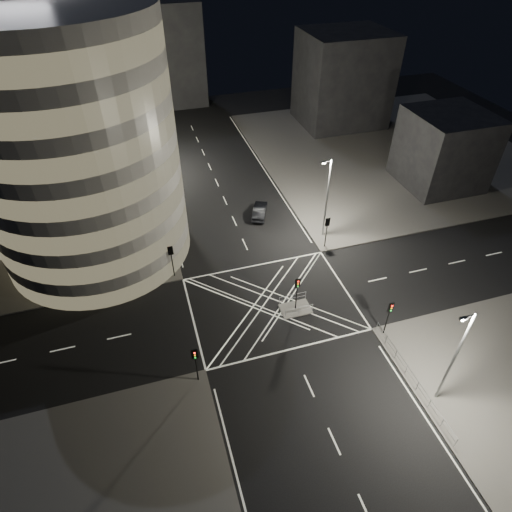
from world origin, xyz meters
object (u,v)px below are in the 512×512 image
object	(u,v)px
central_island	(295,309)
traffic_signal_nl	(195,359)
traffic_signal_island	(297,288)
street_lamp_right_near	(455,356)
traffic_signal_fr	(327,227)
traffic_signal_fl	(171,256)
traffic_signal_nr	(389,313)
street_lamp_left_near	(156,209)
street_lamp_right_far	(327,196)
street_lamp_left_far	(141,140)
sedan	(260,211)

from	to	relation	value
central_island	traffic_signal_nl	size ratio (longest dim) A/B	0.75
traffic_signal_island	street_lamp_right_near	xyz separation A→B (m)	(7.44, -12.50, 2.63)
street_lamp_right_near	traffic_signal_fr	bearing A→B (deg)	91.75
traffic_signal_fl	traffic_signal_nr	distance (m)	22.24
traffic_signal_fl	street_lamp_left_near	distance (m)	5.86
traffic_signal_island	traffic_signal_nl	bearing A→B (deg)	-153.86
traffic_signal_nr	street_lamp_left_near	xyz separation A→B (m)	(-18.24, 18.80, 2.63)
street_lamp_left_near	street_lamp_right_far	world-z (taller)	same
traffic_signal_fr	street_lamp_left_far	size ratio (longest dim) A/B	0.40
traffic_signal_island	street_lamp_left_far	world-z (taller)	street_lamp_left_far
traffic_signal_nr	traffic_signal_island	distance (m)	8.62
street_lamp_left_near	street_lamp_right_far	bearing A→B (deg)	-9.03
traffic_signal_fl	street_lamp_left_near	size ratio (longest dim) A/B	0.40
traffic_signal_nl	sedan	distance (m)	25.29
traffic_signal_nl	traffic_signal_nr	world-z (taller)	same
traffic_signal_fl	traffic_signal_island	size ratio (longest dim) A/B	1.00
traffic_signal_island	traffic_signal_fr	bearing A→B (deg)	50.67
central_island	street_lamp_right_near	bearing A→B (deg)	-59.25
street_lamp_left_near	traffic_signal_fl	bearing A→B (deg)	-83.03
street_lamp_right_far	sedan	world-z (taller)	street_lamp_right_far
traffic_signal_fr	traffic_signal_nr	world-z (taller)	same
street_lamp_right_near	central_island	bearing A→B (deg)	120.75
traffic_signal_nl	sedan	xyz separation A→B (m)	(12.25, 22.01, -2.17)
traffic_signal_fl	central_island	bearing A→B (deg)	-37.54
central_island	traffic_signal_nl	xyz separation A→B (m)	(-10.80, -5.30, 2.84)
traffic_signal_island	traffic_signal_nr	bearing A→B (deg)	-37.93
street_lamp_right_far	street_lamp_right_near	size ratio (longest dim) A/B	1.00
traffic_signal_nr	traffic_signal_island	bearing A→B (deg)	142.07
traffic_signal_nl	traffic_signal_nr	distance (m)	17.60
traffic_signal_fl	traffic_signal_fr	world-z (taller)	same
street_lamp_right_near	sedan	bearing A→B (deg)	101.58
traffic_signal_island	sedan	size ratio (longest dim) A/B	0.89
central_island	street_lamp_left_near	xyz separation A→B (m)	(-11.44, 13.50, 5.47)
traffic_signal_fr	traffic_signal_nl	bearing A→B (deg)	-142.31
traffic_signal_fl	street_lamp_left_near	world-z (taller)	street_lamp_left_near
sedan	street_lamp_left_near	bearing A→B (deg)	37.16
street_lamp_right_far	street_lamp_right_near	bearing A→B (deg)	-90.00
traffic_signal_nl	traffic_signal_fr	world-z (taller)	same
traffic_signal_nl	sedan	size ratio (longest dim) A/B	0.89
traffic_signal_fl	street_lamp_left_near	xyz separation A→B (m)	(-0.64, 5.20, 2.63)
street_lamp_right_near	street_lamp_right_far	bearing A→B (deg)	90.00
street_lamp_left_near	traffic_signal_island	bearing A→B (deg)	-49.73
central_island	street_lamp_left_near	world-z (taller)	street_lamp_left_near
traffic_signal_fl	street_lamp_right_far	size ratio (longest dim) A/B	0.40
central_island	sedan	bearing A→B (deg)	85.03
traffic_signal_island	street_lamp_left_near	bearing A→B (deg)	130.27
traffic_signal_island	street_lamp_right_near	bearing A→B (deg)	-59.25
traffic_signal_nl	traffic_signal_fr	distance (m)	22.24
street_lamp_left_far	traffic_signal_nr	bearing A→B (deg)	-63.64
traffic_signal_nr	traffic_signal_island	world-z (taller)	same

